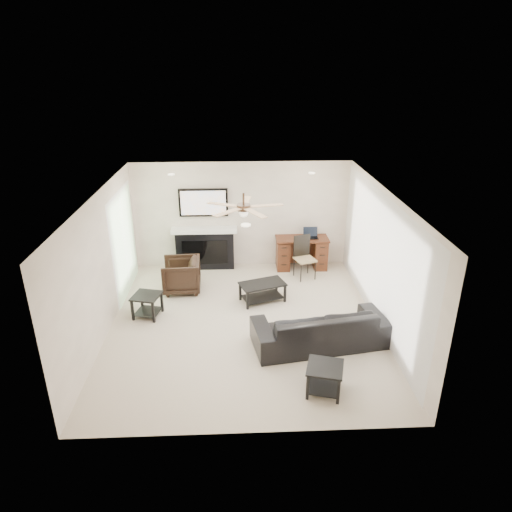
% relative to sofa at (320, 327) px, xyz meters
% --- Properties ---
extents(room_shell, '(5.50, 5.54, 2.52)m').
position_rel_sofa_xyz_m(room_shell, '(-1.09, 0.80, 1.35)').
color(room_shell, '#BEAC99').
rests_on(room_shell, ground).
extents(sofa, '(2.42, 1.27, 0.67)m').
position_rel_sofa_xyz_m(sofa, '(0.00, 0.00, 0.00)').
color(sofa, black).
rests_on(sofa, ground).
extents(armchair, '(0.82, 0.80, 0.72)m').
position_rel_sofa_xyz_m(armchair, '(-2.60, 2.15, 0.02)').
color(armchair, black).
rests_on(armchair, ground).
extents(coffee_table, '(1.02, 0.77, 0.40)m').
position_rel_sofa_xyz_m(coffee_table, '(-0.90, 1.60, -0.14)').
color(coffee_table, black).
rests_on(coffee_table, ground).
extents(end_table_near, '(0.64, 0.64, 0.45)m').
position_rel_sofa_xyz_m(end_table_near, '(-0.15, -1.25, -0.11)').
color(end_table_near, black).
rests_on(end_table_near, ground).
extents(end_table_left, '(0.60, 0.60, 0.45)m').
position_rel_sofa_xyz_m(end_table_left, '(-3.15, 1.10, -0.11)').
color(end_table_left, black).
rests_on(end_table_left, ground).
extents(fireplace_unit, '(1.52, 0.34, 1.91)m').
position_rel_sofa_xyz_m(fireplace_unit, '(-2.15, 3.30, 0.62)').
color(fireplace_unit, black).
rests_on(fireplace_unit, ground).
extents(desk, '(1.22, 0.56, 0.76)m').
position_rel_sofa_xyz_m(desk, '(0.12, 3.21, 0.04)').
color(desk, '#38180E').
rests_on(desk, ground).
extents(desk_chair, '(0.54, 0.55, 0.97)m').
position_rel_sofa_xyz_m(desk_chair, '(0.12, 2.66, 0.15)').
color(desk_chair, black).
rests_on(desk_chair, ground).
extents(laptop, '(0.33, 0.24, 0.23)m').
position_rel_sofa_xyz_m(laptop, '(0.32, 3.19, 0.54)').
color(laptop, black).
rests_on(laptop, desk).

